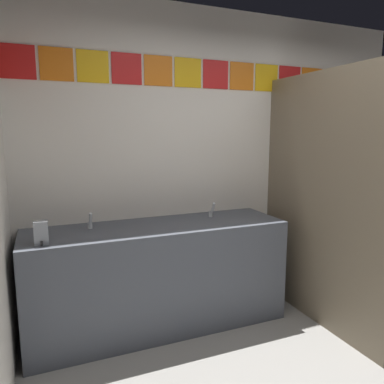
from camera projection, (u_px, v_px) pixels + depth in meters
wall_back at (225, 160)px, 3.47m from camera, size 3.74×0.09×2.68m
vanity_counter at (159, 275)px, 3.01m from camera, size 2.07×0.61×0.86m
faucet_left at (90, 222)px, 2.82m from camera, size 0.04×0.10×0.14m
faucet_right at (212, 211)px, 3.21m from camera, size 0.04×0.10×0.14m
soap_dispenser at (41, 233)px, 2.43m from camera, size 0.09×0.09×0.16m
stall_divider at (360, 205)px, 2.83m from camera, size 0.92×1.45×2.09m
toilet at (341, 262)px, 3.68m from camera, size 0.39×0.49×0.74m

